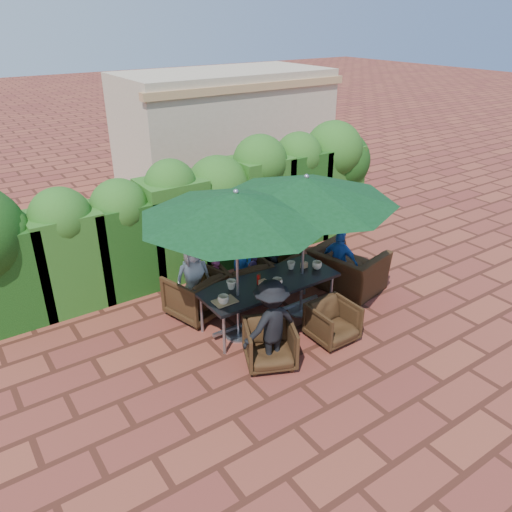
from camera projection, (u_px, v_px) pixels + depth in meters
ground at (265, 318)px, 8.47m from camera, size 80.00×80.00×0.00m
dining_table at (269, 286)px, 8.09m from camera, size 2.33×0.90×0.75m
umbrella_left at (236, 206)px, 7.04m from camera, size 2.85×2.85×2.46m
umbrella_right at (306, 189)px, 7.68m from camera, size 2.87×2.87×2.46m
chair_far_left at (196, 292)px, 8.39m from camera, size 1.02×0.98×0.87m
chair_far_mid at (242, 278)px, 8.83m from camera, size 0.93×0.88×0.87m
chair_far_right at (278, 268)px, 9.33m from camera, size 0.85×0.82×0.73m
chair_near_left at (270, 342)px, 7.23m from camera, size 0.92×0.90×0.73m
chair_near_right at (333, 320)px, 7.78m from camera, size 0.67×0.63×0.69m
chair_end_right at (349, 263)px, 9.16m from camera, size 1.02×1.34×1.05m
adult_far_left at (193, 277)px, 8.43m from camera, size 0.68×0.47×1.27m
adult_far_mid at (242, 266)px, 8.87m from camera, size 0.49×0.42×1.22m
adult_far_right at (275, 253)px, 9.20m from camera, size 0.73×0.55×1.35m
adult_near_left at (271, 324)px, 7.06m from camera, size 0.89×0.42×1.39m
adult_end_right at (339, 262)px, 9.04m from camera, size 0.60×0.79×1.20m
child_left at (217, 280)px, 8.72m from camera, size 0.33×0.27×0.91m
child_right at (255, 273)px, 9.13m from camera, size 0.33×0.29×0.76m
pedestrian_a at (229, 189)px, 12.18m from camera, size 1.49×1.27×1.56m
pedestrian_b at (251, 177)px, 12.75m from camera, size 0.90×0.63×1.73m
pedestrian_c at (282, 177)px, 12.98m from camera, size 1.13×0.93×1.62m
cup_a at (223, 300)px, 7.42m from camera, size 0.17×0.17×0.14m
cup_b at (231, 285)px, 7.83m from camera, size 0.16×0.16×0.15m
cup_c at (277, 282)px, 7.90m from camera, size 0.17×0.17×0.14m
cup_d at (291, 265)px, 8.44m from camera, size 0.14×0.14×0.13m
cup_e at (317, 265)px, 8.44m from camera, size 0.17×0.17×0.13m
ketchup_bottle at (258, 279)px, 7.95m from camera, size 0.04×0.04×0.17m
sauce_bottle at (259, 279)px, 7.97m from camera, size 0.04×0.04×0.17m
serving_tray at (225, 301)px, 7.50m from camera, size 0.35×0.25×0.02m
number_block_left at (262, 283)px, 7.93m from camera, size 0.12×0.06×0.10m
number_block_right at (304, 265)px, 8.48m from camera, size 0.12×0.06×0.10m
hedge_wall at (198, 204)px, 9.64m from camera, size 9.10×1.60×2.55m
building at (225, 127)px, 14.72m from camera, size 6.20×3.08×3.20m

